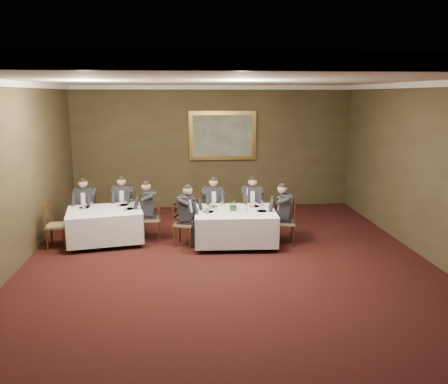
{
  "coord_description": "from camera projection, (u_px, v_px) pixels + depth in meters",
  "views": [
    {
      "loc": [
        -0.77,
        -7.55,
        3.25
      ],
      "look_at": [
        0.03,
        1.77,
        1.15
      ],
      "focal_mm": 35.0,
      "sensor_mm": 36.0,
      "label": 1
    }
  ],
  "objects": [
    {
      "name": "chair_main_backright",
      "position": [
        252.0,
        220.0,
        10.54
      ],
      "size": [
        0.49,
        0.48,
        1.0
      ],
      "rotation": [
        0.0,
        0.0,
        3.0
      ],
      "color": "olive",
      "rests_on": "ground"
    },
    {
      "name": "candlestick",
      "position": [
        247.0,
        202.0,
        9.51
      ],
      "size": [
        0.08,
        0.08,
        0.51
      ],
      "color": "gold",
      "rests_on": "table_main"
    },
    {
      "name": "diner_main_backleft",
      "position": [
        213.0,
        211.0,
        10.43
      ],
      "size": [
        0.46,
        0.53,
        1.35
      ],
      "rotation": [
        0.0,
        0.0,
        3.28
      ],
      "color": "black",
      "rests_on": "chair_main_backleft"
    },
    {
      "name": "chair_sec_endright",
      "position": [
        152.0,
        227.0,
        9.96
      ],
      "size": [
        0.44,
        0.46,
        1.0
      ],
      "rotation": [
        0.0,
        0.0,
        1.63
      ],
      "color": "olive",
      "rests_on": "ground"
    },
    {
      "name": "centerpiece",
      "position": [
        234.0,
        204.0,
        9.5
      ],
      "size": [
        0.32,
        0.3,
        0.28
      ],
      "primitive_type": "imported",
      "rotation": [
        0.0,
        0.0,
        -0.37
      ],
      "color": "#2D5926",
      "rests_on": "table_main"
    },
    {
      "name": "table_second",
      "position": [
        105.0,
        224.0,
        9.67
      ],
      "size": [
        1.81,
        1.5,
        0.67
      ],
      "rotation": [
        0.0,
        0.0,
        0.18
      ],
      "color": "#311D0D",
      "rests_on": "ground"
    },
    {
      "name": "place_setting_table_main",
      "position": [
        215.0,
        205.0,
        9.89
      ],
      "size": [
        0.33,
        0.31,
        0.14
      ],
      "color": "white",
      "rests_on": "table_main"
    },
    {
      "name": "chair_main_endleft",
      "position": [
        184.0,
        232.0,
        9.58
      ],
      "size": [
        0.53,
        0.54,
        1.0
      ],
      "rotation": [
        0.0,
        0.0,
        -1.87
      ],
      "color": "olive",
      "rests_on": "ground"
    },
    {
      "name": "diner_sec_backright",
      "position": [
        123.0,
        210.0,
        10.53
      ],
      "size": [
        0.42,
        0.48,
        1.35
      ],
      "rotation": [
        0.0,
        0.0,
        3.14
      ],
      "color": "black",
      "rests_on": "chair_sec_backright"
    },
    {
      "name": "diner_sec_endright",
      "position": [
        151.0,
        218.0,
        9.91
      ],
      "size": [
        0.5,
        0.44,
        1.35
      ],
      "rotation": [
        0.0,
        0.0,
        1.63
      ],
      "color": "black",
      "rests_on": "chair_sec_endright"
    },
    {
      "name": "front_wall",
      "position": [
        307.0,
        327.0,
        2.87
      ],
      "size": [
        8.0,
        0.1,
        3.5
      ],
      "primitive_type": "cube",
      "color": "#372F1B",
      "rests_on": "ground"
    },
    {
      "name": "chair_main_backleft",
      "position": [
        213.0,
        220.0,
        10.5
      ],
      "size": [
        0.49,
        0.48,
        1.0
      ],
      "rotation": [
        0.0,
        0.0,
        3.28
      ],
      "color": "olive",
      "rests_on": "ground"
    },
    {
      "name": "diner_sec_backleft",
      "position": [
        86.0,
        213.0,
        10.31
      ],
      "size": [
        0.44,
        0.5,
        1.35
      ],
      "rotation": [
        0.0,
        0.0,
        3.08
      ],
      "color": "black",
      "rests_on": "chair_sec_backleft"
    },
    {
      "name": "diner_main_backright",
      "position": [
        252.0,
        211.0,
        10.48
      ],
      "size": [
        0.46,
        0.53,
        1.35
      ],
      "rotation": [
        0.0,
        0.0,
        3.0
      ],
      "color": "black",
      "rests_on": "chair_main_backright"
    },
    {
      "name": "right_wall",
      "position": [
        446.0,
        177.0,
        8.07
      ],
      "size": [
        0.1,
        10.0,
        3.5
      ],
      "primitive_type": "cube",
      "color": "#372F1B",
      "rests_on": "ground"
    },
    {
      "name": "table_main",
      "position": [
        235.0,
        225.0,
        9.6
      ],
      "size": [
        1.82,
        1.41,
        0.67
      ],
      "rotation": [
        0.0,
        0.0,
        -0.04
      ],
      "color": "#311D0D",
      "rests_on": "ground"
    },
    {
      "name": "ceiling",
      "position": [
        231.0,
        79.0,
        7.35
      ],
      "size": [
        8.0,
        10.0,
        0.1
      ],
      "primitive_type": "cube",
      "color": "silver",
      "rests_on": "back_wall"
    },
    {
      "name": "painting",
      "position": [
        223.0,
        136.0,
        12.48
      ],
      "size": [
        1.92,
        0.09,
        1.39
      ],
      "color": "gold",
      "rests_on": "back_wall"
    },
    {
      "name": "back_wall",
      "position": [
        213.0,
        147.0,
        12.59
      ],
      "size": [
        8.0,
        0.1,
        3.5
      ],
      "primitive_type": "cube",
      "color": "#372F1B",
      "rests_on": "ground"
    },
    {
      "name": "chair_sec_backright",
      "position": [
        124.0,
        219.0,
        10.59
      ],
      "size": [
        0.44,
        0.42,
        1.0
      ],
      "rotation": [
        0.0,
        0.0,
        3.14
      ],
      "color": "olive",
      "rests_on": "ground"
    },
    {
      "name": "crown_molding",
      "position": [
        231.0,
        83.0,
        7.36
      ],
      "size": [
        8.0,
        10.0,
        0.12
      ],
      "color": "white",
      "rests_on": "back_wall"
    },
    {
      "name": "chair_sec_backleft",
      "position": [
        87.0,
        222.0,
        10.37
      ],
      "size": [
        0.46,
        0.45,
        1.0
      ],
      "rotation": [
        0.0,
        0.0,
        3.08
      ],
      "color": "olive",
      "rests_on": "ground"
    },
    {
      "name": "chair_main_endright",
      "position": [
        285.0,
        231.0,
        9.68
      ],
      "size": [
        0.49,
        0.51,
        1.0
      ],
      "rotation": [
        0.0,
        0.0,
        1.38
      ],
      "color": "olive",
      "rests_on": "ground"
    },
    {
      "name": "diner_main_endright",
      "position": [
        285.0,
        221.0,
        9.63
      ],
      "size": [
        0.55,
        0.48,
        1.35
      ],
      "rotation": [
        0.0,
        0.0,
        1.38
      ],
      "color": "black",
      "rests_on": "chair_main_endright"
    },
    {
      "name": "diner_main_endleft",
      "position": [
        185.0,
        222.0,
        9.53
      ],
      "size": [
        0.58,
        0.52,
        1.35
      ],
      "rotation": [
        0.0,
        0.0,
        -1.87
      ],
      "color": "black",
      "rests_on": "chair_main_endleft"
    },
    {
      "name": "chair_sec_endleft",
      "position": [
        57.0,
        234.0,
        9.44
      ],
      "size": [
        0.44,
        0.46,
        1.0
      ],
      "rotation": [
        0.0,
        0.0,
        -1.53
      ],
      "color": "olive",
      "rests_on": "ground"
    },
    {
      "name": "ground",
      "position": [
        230.0,
        273.0,
        8.12
      ],
      "size": [
        10.0,
        10.0,
        0.0
      ],
      "primitive_type": "plane",
      "color": "black",
      "rests_on": "ground"
    },
    {
      "name": "place_setting_table_second",
      "position": [
        87.0,
        206.0,
        9.83
      ],
      "size": [
        0.33,
        0.31,
        0.14
      ],
      "color": "white",
      "rests_on": "table_second"
    }
  ]
}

